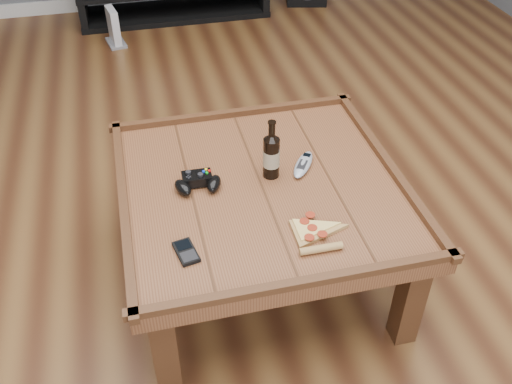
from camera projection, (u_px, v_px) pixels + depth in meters
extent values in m
plane|color=#432313|center=(261.00, 272.00, 2.32)|extent=(6.00, 6.00, 0.00)
cube|color=#592F19|center=(262.00, 192.00, 2.05)|extent=(1.00, 1.00, 0.06)
cube|color=#3C1C10|center=(164.00, 348.00, 1.80)|extent=(0.08, 0.08, 0.39)
cube|color=#3C1C10|center=(409.00, 300.00, 1.95)|extent=(0.08, 0.08, 0.39)
cube|color=#3C1C10|center=(142.00, 187.00, 2.43)|extent=(0.08, 0.08, 0.39)
cube|color=#3C1C10|center=(329.00, 160.00, 2.59)|extent=(0.08, 0.08, 0.39)
cube|color=#3C1C10|center=(234.00, 113.00, 2.39)|extent=(1.03, 0.03, 0.03)
cube|color=#3C1C10|center=(302.00, 283.00, 1.66)|extent=(1.03, 0.03, 0.03)
cube|color=#3C1C10|center=(388.00, 164.00, 2.11)|extent=(0.03, 1.03, 0.03)
cube|color=#3C1C10|center=(123.00, 203.00, 1.94)|extent=(0.03, 1.03, 0.03)
cube|color=black|center=(175.00, 12.00, 4.37)|extent=(1.40, 0.45, 0.04)
cylinder|color=black|center=(271.00, 158.00, 2.03)|extent=(0.06, 0.06, 0.16)
cone|color=black|center=(272.00, 136.00, 1.97)|extent=(0.06, 0.06, 0.03)
cylinder|color=black|center=(272.00, 129.00, 1.95)|extent=(0.02, 0.02, 0.06)
cylinder|color=black|center=(272.00, 122.00, 1.94)|extent=(0.03, 0.03, 0.01)
cylinder|color=tan|center=(271.00, 158.00, 2.03)|extent=(0.06, 0.06, 0.06)
cube|color=black|center=(197.00, 178.00, 2.02)|extent=(0.11, 0.07, 0.03)
ellipsoid|color=black|center=(183.00, 188.00, 1.99)|extent=(0.07, 0.10, 0.04)
ellipsoid|color=black|center=(214.00, 183.00, 2.01)|extent=(0.08, 0.10, 0.04)
cylinder|color=black|center=(188.00, 173.00, 2.01)|extent=(0.02, 0.02, 0.01)
cylinder|color=black|center=(200.00, 175.00, 2.00)|extent=(0.02, 0.02, 0.01)
cylinder|color=yellow|center=(206.00, 170.00, 2.03)|extent=(0.01, 0.01, 0.01)
cylinder|color=red|center=(209.00, 171.00, 2.02)|extent=(0.01, 0.01, 0.01)
cylinder|color=#0C33CC|center=(204.00, 172.00, 2.02)|extent=(0.01, 0.01, 0.01)
cylinder|color=#0C9919|center=(207.00, 173.00, 2.01)|extent=(0.01, 0.01, 0.01)
cylinder|color=tan|center=(321.00, 248.00, 1.77)|extent=(0.14, 0.03, 0.02)
cylinder|color=#A73115|center=(309.00, 237.00, 1.80)|extent=(0.03, 0.03, 0.00)
cylinder|color=#A73115|center=(322.00, 234.00, 1.81)|extent=(0.03, 0.03, 0.00)
cylinder|color=#A73115|center=(312.00, 228.00, 1.83)|extent=(0.03, 0.03, 0.00)
cylinder|color=#A73115|center=(304.00, 221.00, 1.86)|extent=(0.03, 0.03, 0.00)
cylinder|color=#A73115|center=(310.00, 215.00, 1.88)|extent=(0.03, 0.03, 0.00)
cube|color=black|center=(186.00, 252.00, 1.77)|extent=(0.08, 0.12, 0.01)
cube|color=black|center=(183.00, 245.00, 1.78)|extent=(0.05, 0.05, 0.00)
cube|color=black|center=(189.00, 256.00, 1.74)|extent=(0.05, 0.05, 0.00)
ellipsoid|color=#9A9FA7|center=(303.00, 164.00, 2.11)|extent=(0.14, 0.18, 0.03)
cube|color=black|center=(307.00, 155.00, 2.14)|extent=(0.03, 0.03, 0.00)
cube|color=black|center=(302.00, 164.00, 2.09)|extent=(0.06, 0.06, 0.00)
cube|color=gray|center=(116.00, 43.00, 3.98)|extent=(0.15, 0.22, 0.02)
cube|color=silver|center=(113.00, 26.00, 3.90)|extent=(0.08, 0.18, 0.23)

